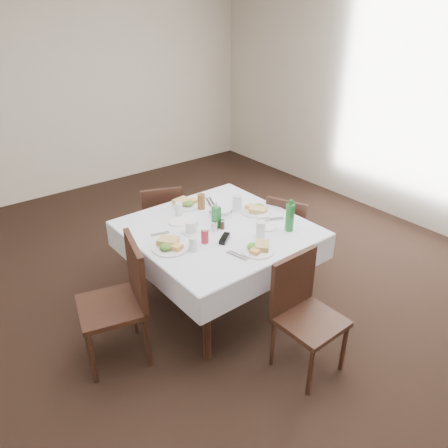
% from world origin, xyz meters
% --- Properties ---
extents(ground_plane, '(7.00, 7.00, 0.00)m').
position_xyz_m(ground_plane, '(0.00, 0.00, 0.00)').
color(ground_plane, black).
extents(room_shell, '(6.04, 7.04, 2.80)m').
position_xyz_m(room_shell, '(0.00, 0.00, 1.71)').
color(room_shell, beige).
rests_on(room_shell, ground).
extents(dining_table, '(1.37, 1.37, 0.76)m').
position_xyz_m(dining_table, '(0.20, 0.17, 0.68)').
color(dining_table, black).
rests_on(dining_table, ground).
extents(chair_north, '(0.51, 0.51, 0.83)m').
position_xyz_m(chair_north, '(0.20, 1.10, 0.47)').
color(chair_north, black).
rests_on(chair_north, ground).
extents(chair_south, '(0.43, 0.43, 0.88)m').
position_xyz_m(chair_south, '(0.24, -0.76, 0.50)').
color(chair_south, black).
rests_on(chair_south, ground).
extents(chair_east, '(0.51, 0.51, 0.83)m').
position_xyz_m(chair_east, '(1.00, 0.12, 0.48)').
color(chair_east, black).
rests_on(chair_east, ground).
extents(chair_west, '(0.55, 0.55, 0.95)m').
position_xyz_m(chair_west, '(-0.72, 0.10, 0.54)').
color(chair_west, black).
rests_on(chair_west, ground).
extents(meal_north, '(0.27, 0.27, 0.06)m').
position_xyz_m(meal_north, '(0.23, 0.68, 0.78)').
color(meal_north, white).
rests_on(meal_north, dining_table).
extents(meal_south, '(0.24, 0.24, 0.05)m').
position_xyz_m(meal_south, '(0.21, -0.31, 0.78)').
color(meal_south, white).
rests_on(meal_south, dining_table).
extents(meal_east, '(0.26, 0.26, 0.06)m').
position_xyz_m(meal_east, '(0.64, 0.19, 0.78)').
color(meal_east, white).
rests_on(meal_east, dining_table).
extents(meal_west, '(0.28, 0.28, 0.06)m').
position_xyz_m(meal_west, '(-0.29, 0.13, 0.79)').
color(meal_west, white).
rests_on(meal_west, dining_table).
extents(side_plate_a, '(0.17, 0.17, 0.01)m').
position_xyz_m(side_plate_a, '(-0.01, 0.44, 0.77)').
color(side_plate_a, white).
rests_on(side_plate_a, dining_table).
extents(side_plate_b, '(0.15, 0.15, 0.01)m').
position_xyz_m(side_plate_b, '(0.52, -0.09, 0.77)').
color(side_plate_b, white).
rests_on(side_plate_b, dining_table).
extents(water_n, '(0.06, 0.06, 0.12)m').
position_xyz_m(water_n, '(0.07, 0.55, 0.82)').
color(water_n, silver).
rests_on(water_n, dining_table).
extents(water_s, '(0.07, 0.07, 0.13)m').
position_xyz_m(water_s, '(0.37, -0.17, 0.83)').
color(water_s, silver).
rests_on(water_s, dining_table).
extents(water_e, '(0.08, 0.08, 0.14)m').
position_xyz_m(water_e, '(0.53, 0.32, 0.83)').
color(water_e, silver).
rests_on(water_e, dining_table).
extents(water_w, '(0.06, 0.06, 0.11)m').
position_xyz_m(water_w, '(-0.17, -0.01, 0.82)').
color(water_w, silver).
rests_on(water_w, dining_table).
extents(iced_tea_a, '(0.07, 0.07, 0.14)m').
position_xyz_m(iced_tea_a, '(0.30, 0.54, 0.83)').
color(iced_tea_a, brown).
rests_on(iced_tea_a, dining_table).
extents(iced_tea_b, '(0.06, 0.06, 0.13)m').
position_xyz_m(iced_tea_b, '(0.55, 0.33, 0.83)').
color(iced_tea_b, brown).
rests_on(iced_tea_b, dining_table).
extents(bread_basket, '(0.20, 0.20, 0.07)m').
position_xyz_m(bread_basket, '(0.35, 0.33, 0.79)').
color(bread_basket, silver).
rests_on(bread_basket, dining_table).
extents(oil_cruet_dark, '(0.05, 0.05, 0.20)m').
position_xyz_m(oil_cruet_dark, '(0.20, 0.18, 0.85)').
color(oil_cruet_dark, black).
rests_on(oil_cruet_dark, dining_table).
extents(oil_cruet_green, '(0.06, 0.06, 0.24)m').
position_xyz_m(oil_cruet_green, '(0.19, 0.18, 0.86)').
color(oil_cruet_green, '#1D6E2C').
rests_on(oil_cruet_green, dining_table).
extents(ketchup_bottle, '(0.06, 0.06, 0.12)m').
position_xyz_m(ketchup_bottle, '(-0.03, 0.03, 0.82)').
color(ketchup_bottle, maroon).
rests_on(ketchup_bottle, dining_table).
extents(salt_shaker, '(0.04, 0.04, 0.09)m').
position_xyz_m(salt_shaker, '(0.14, 0.13, 0.81)').
color(salt_shaker, white).
rests_on(salt_shaker, dining_table).
extents(pepper_shaker, '(0.04, 0.04, 0.08)m').
position_xyz_m(pepper_shaker, '(0.22, 0.13, 0.80)').
color(pepper_shaker, '#462E1F').
rests_on(pepper_shaker, dining_table).
extents(coffee_mug, '(0.15, 0.14, 0.10)m').
position_xyz_m(coffee_mug, '(-0.02, 0.23, 0.81)').
color(coffee_mug, white).
rests_on(coffee_mug, dining_table).
extents(sunglasses, '(0.15, 0.13, 0.03)m').
position_xyz_m(sunglasses, '(0.11, -0.03, 0.78)').
color(sunglasses, black).
rests_on(sunglasses, dining_table).
extents(green_bottle, '(0.07, 0.07, 0.27)m').
position_xyz_m(green_bottle, '(0.63, -0.22, 0.88)').
color(green_bottle, '#1D6E2C').
rests_on(green_bottle, dining_table).
extents(sugar_caddy, '(0.12, 0.09, 0.05)m').
position_xyz_m(sugar_caddy, '(0.57, 0.03, 0.79)').
color(sugar_caddy, white).
rests_on(sugar_caddy, dining_table).
extents(cutlery_n, '(0.13, 0.21, 0.01)m').
position_xyz_m(cutlery_n, '(0.44, 0.60, 0.77)').
color(cutlery_n, silver).
rests_on(cutlery_n, dining_table).
extents(cutlery_s, '(0.08, 0.19, 0.01)m').
position_xyz_m(cutlery_s, '(0.04, -0.27, 0.77)').
color(cutlery_s, silver).
rests_on(cutlery_s, dining_table).
extents(cutlery_e, '(0.18, 0.11, 0.01)m').
position_xyz_m(cutlery_e, '(0.66, -0.01, 0.77)').
color(cutlery_e, silver).
rests_on(cutlery_e, dining_table).
extents(cutlery_w, '(0.16, 0.07, 0.01)m').
position_xyz_m(cutlery_w, '(-0.23, 0.36, 0.77)').
color(cutlery_w, silver).
rests_on(cutlery_w, dining_table).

